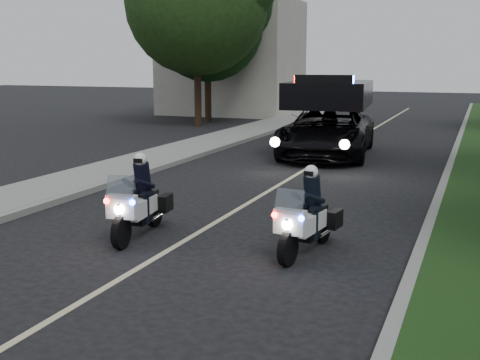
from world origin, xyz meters
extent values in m
plane|color=black|center=(0.00, 0.00, 0.00)|extent=(120.00, 120.00, 0.00)
cube|color=gray|center=(4.10, 10.00, 0.07)|extent=(0.20, 60.00, 0.15)
cube|color=#193814|center=(4.80, 10.00, 0.08)|extent=(1.20, 60.00, 0.16)
cube|color=gray|center=(-4.10, 10.00, 0.07)|extent=(0.20, 60.00, 0.15)
cube|color=gray|center=(-5.20, 10.00, 0.08)|extent=(2.00, 60.00, 0.16)
cube|color=#A8A396|center=(-10.00, 26.00, 3.50)|extent=(8.00, 6.00, 7.00)
cube|color=#BFB78C|center=(0.00, 10.00, 0.00)|extent=(0.12, 50.00, 0.01)
imported|color=black|center=(-0.07, 10.81, 0.00)|extent=(3.53, 6.50, 3.03)
imported|color=black|center=(-2.51, 21.31, 0.00)|extent=(0.76, 1.69, 0.86)
imported|color=black|center=(-2.51, 21.31, 0.00)|extent=(0.71, 0.49, 1.91)
camera|label=1|loc=(4.91, -9.77, 3.22)|focal=45.12mm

